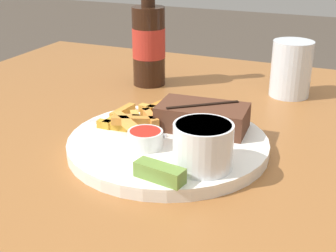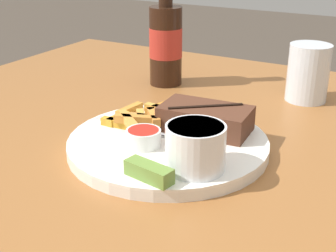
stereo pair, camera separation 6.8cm
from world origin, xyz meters
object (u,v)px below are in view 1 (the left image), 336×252
coleslaw_cup (203,144)px  pickle_spear (160,173)px  fork_utensil (124,127)px  drinking_glass (291,69)px  dinner_plate (168,144)px  beer_bottle (149,41)px  dipping_sauce_cup (145,138)px  steak_portion (203,117)px

coleslaw_cup → pickle_spear: 0.07m
fork_utensil → drinking_glass: (0.20, 0.31, 0.03)m
dinner_plate → coleslaw_cup: coleslaw_cup is taller
beer_bottle → drinking_glass: size_ratio=2.40×
beer_bottle → drinking_glass: bearing=8.3°
dinner_plate → beer_bottle: bearing=120.1°
dinner_plate → fork_utensil: 0.08m
coleslaw_cup → pickle_spear: bearing=-125.3°
beer_bottle → drinking_glass: (0.28, 0.04, -0.04)m
dinner_plate → coleslaw_cup: 0.11m
coleslaw_cup → dipping_sauce_cup: (-0.09, 0.03, -0.02)m
coleslaw_cup → beer_bottle: bearing=124.7°
fork_utensil → coleslaw_cup: bearing=-19.6°
dinner_plate → coleslaw_cup: size_ratio=3.82×
dipping_sauce_cup → beer_bottle: beer_bottle is taller
dipping_sauce_cup → drinking_glass: drinking_glass is taller
steak_portion → pickle_spear: bearing=-88.5°
dipping_sauce_cup → pickle_spear: (0.06, -0.08, -0.00)m
pickle_spear → drinking_glass: 0.44m
coleslaw_cup → beer_bottle: (-0.24, 0.34, 0.04)m
dinner_plate → pickle_spear: pickle_spear is taller
dipping_sauce_cup → pickle_spear: 0.10m
steak_portion → coleslaw_cup: (0.04, -0.12, 0.01)m
coleslaw_cup → pickle_spear: (-0.04, -0.05, -0.02)m
fork_utensil → beer_bottle: beer_bottle is taller
dinner_plate → pickle_spear: 0.12m
pickle_spear → drinking_glass: bearing=79.1°
coleslaw_cup → dinner_plate: bearing=139.8°
steak_portion → fork_utensil: bearing=-156.4°
coleslaw_cup → fork_utensil: size_ratio=0.58×
dipping_sauce_cup → fork_utensil: bearing=142.4°
steak_portion → fork_utensil: (-0.11, -0.05, -0.02)m
coleslaw_cup → beer_bottle: beer_bottle is taller
steak_portion → fork_utensil: steak_portion is taller
fork_utensil → beer_bottle: 0.29m
coleslaw_cup → dipping_sauce_cup: 0.10m
drinking_glass → pickle_spear: bearing=-100.9°
coleslaw_cup → beer_bottle: 0.42m
pickle_spear → dipping_sauce_cup: bearing=125.9°
dinner_plate → dipping_sauce_cup: 0.05m
dinner_plate → steak_portion: 0.07m
dipping_sauce_cup → pickle_spear: size_ratio=0.74×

